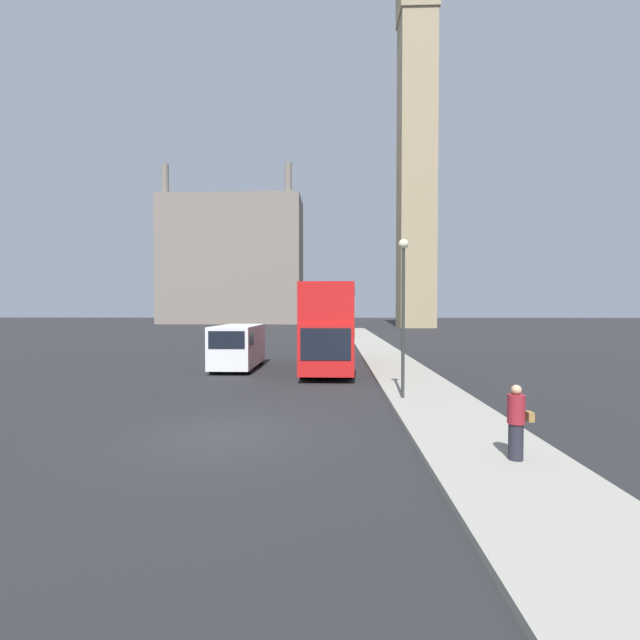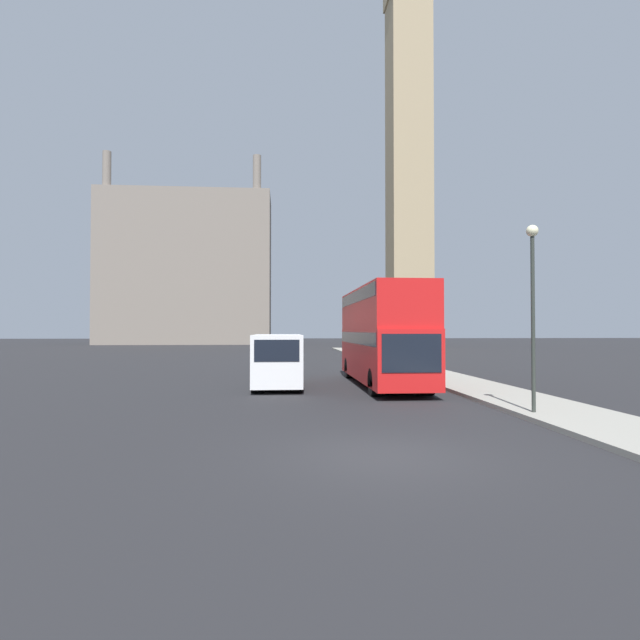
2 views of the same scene
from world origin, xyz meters
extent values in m
plane|color=black|center=(0.00, 0.00, 0.00)|extent=(300.00, 300.00, 0.00)
cube|color=tan|center=(17.88, 66.47, 27.49)|extent=(6.24, 6.24, 54.99)
cube|color=slate|center=(-20.08, 86.32, 14.24)|extent=(31.51, 12.44, 28.48)
cylinder|color=slate|center=(-33.47, 81.03, 31.61)|extent=(1.49, 1.49, 6.27)
cylinder|color=slate|center=(-6.69, 81.03, 31.61)|extent=(1.49, 1.49, 6.27)
cube|color=red|center=(2.68, 13.08, 1.50)|extent=(2.55, 10.80, 2.39)
cube|color=red|center=(2.68, 13.08, 3.65)|extent=(2.55, 10.59, 1.90)
cube|color=black|center=(2.68, 13.08, 2.27)|extent=(2.59, 10.37, 0.55)
cube|color=black|center=(2.68, 13.08, 4.22)|extent=(2.59, 10.15, 0.55)
cube|color=black|center=(2.68, 7.66, 1.79)|extent=(2.25, 0.03, 1.43)
cylinder|color=black|center=(1.76, 9.30, 0.56)|extent=(0.72, 1.11, 1.11)
cylinder|color=black|center=(3.59, 9.30, 0.56)|extent=(0.72, 1.11, 1.11)
cylinder|color=black|center=(1.76, 16.86, 0.56)|extent=(0.72, 1.11, 1.11)
cylinder|color=black|center=(3.59, 16.86, 0.56)|extent=(0.72, 1.11, 1.11)
cube|color=white|center=(-2.32, 12.53, 1.32)|extent=(2.16, 5.33, 2.22)
cube|color=black|center=(-2.32, 9.85, 1.81)|extent=(1.84, 0.02, 0.89)
cube|color=black|center=(-2.32, 10.79, 1.81)|extent=(2.19, 0.96, 0.71)
cylinder|color=black|center=(-3.13, 10.71, 0.39)|extent=(0.54, 0.77, 0.77)
cylinder|color=black|center=(-1.51, 10.71, 0.39)|extent=(0.54, 0.77, 0.77)
cylinder|color=black|center=(-3.13, 14.34, 0.39)|extent=(0.54, 0.77, 0.77)
cylinder|color=black|center=(-1.51, 14.34, 0.39)|extent=(0.54, 0.77, 0.77)
cylinder|color=#2D332D|center=(5.53, 4.19, 2.83)|extent=(0.12, 0.12, 5.35)
sphere|color=beige|center=(5.53, 4.19, 5.68)|extent=(0.36, 0.36, 0.36)
camera|label=1|loc=(3.01, -11.25, 3.36)|focal=24.00mm
camera|label=2|loc=(-2.12, -10.45, 2.64)|focal=28.00mm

